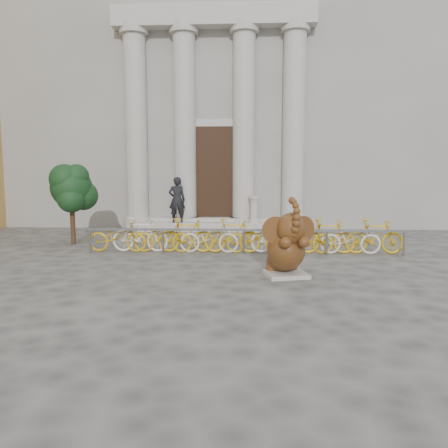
# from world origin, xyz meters

# --- Properties ---
(ground) EXTENTS (80.00, 80.00, 0.00)m
(ground) POSITION_xyz_m (0.00, 0.00, 0.00)
(ground) COLOR #474442
(ground) RESTS_ON ground
(classical_building) EXTENTS (22.00, 10.70, 12.00)m
(classical_building) POSITION_xyz_m (0.00, 14.93, 5.98)
(classical_building) COLOR gray
(classical_building) RESTS_ON ground
(entrance_steps) EXTENTS (6.00, 1.20, 0.36)m
(entrance_steps) POSITION_xyz_m (0.00, 9.40, 0.18)
(entrance_steps) COLOR #A8A59E
(entrance_steps) RESTS_ON ground
(elephant_statue) EXTENTS (1.17, 1.40, 1.79)m
(elephant_statue) POSITION_xyz_m (2.24, 1.51, 0.65)
(elephant_statue) COLOR #A8A59E
(elephant_statue) RESTS_ON ground
(bike_rack) EXTENTS (9.33, 0.53, 1.00)m
(bike_rack) POSITION_xyz_m (1.25, 4.41, 0.50)
(bike_rack) COLOR slate
(bike_rack) RESTS_ON ground
(tree) EXTENTS (1.50, 1.37, 2.60)m
(tree) POSITION_xyz_m (-4.29, 5.68, 1.81)
(tree) COLOR #332114
(tree) RESTS_ON ground
(pedestrian) EXTENTS (0.74, 0.57, 1.81)m
(pedestrian) POSITION_xyz_m (-1.43, 9.05, 1.26)
(pedestrian) COLOR black
(pedestrian) RESTS_ON entrance_steps
(balustrade_post) EXTENTS (0.43, 0.43, 1.05)m
(balustrade_post) POSITION_xyz_m (1.62, 9.10, 0.85)
(balustrade_post) COLOR #A8A59E
(balustrade_post) RESTS_ON entrance_steps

